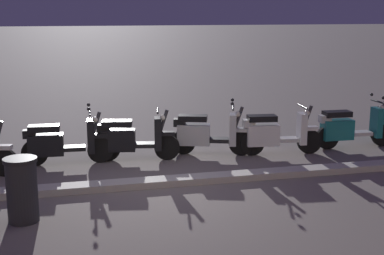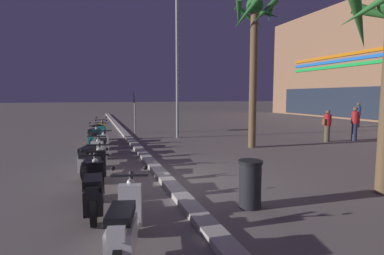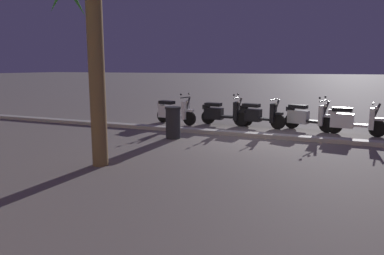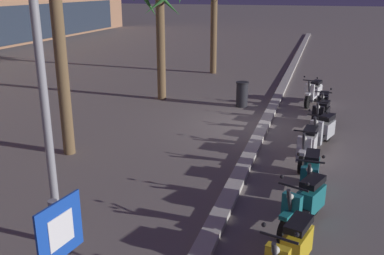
# 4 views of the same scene
# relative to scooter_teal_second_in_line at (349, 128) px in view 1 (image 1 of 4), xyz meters

# --- Properties ---
(ground_plane) EXTENTS (200.00, 200.00, 0.00)m
(ground_plane) POSITION_rel_scooter_teal_second_in_line_xyz_m (4.55, 1.74, -0.46)
(ground_plane) COLOR slate
(curb_strip) EXTENTS (60.00, 0.36, 0.12)m
(curb_strip) POSITION_rel_scooter_teal_second_in_line_xyz_m (4.55, 1.62, -0.40)
(curb_strip) COLOR #BCB7AD
(curb_strip) RESTS_ON ground
(scooter_teal_second_in_line) EXTENTS (1.87, 0.56, 1.17)m
(scooter_teal_second_in_line) POSITION_rel_scooter_teal_second_in_line_xyz_m (0.00, 0.00, 0.00)
(scooter_teal_second_in_line) COLOR black
(scooter_teal_second_in_line) RESTS_ON ground
(scooter_white_gap_after_mid) EXTENTS (1.77, 0.58, 1.04)m
(scooter_white_gap_after_mid) POSITION_rel_scooter_teal_second_in_line_xyz_m (1.83, 0.14, 0.00)
(scooter_white_gap_after_mid) COLOR black
(scooter_white_gap_after_mid) RESTS_ON ground
(scooter_silver_mid_front) EXTENTS (1.69, 0.79, 1.17)m
(scooter_silver_mid_front) POSITION_rel_scooter_teal_second_in_line_xyz_m (3.23, -0.21, 0.00)
(scooter_silver_mid_front) COLOR black
(scooter_silver_mid_front) RESTS_ON ground
(scooter_black_far_back) EXTENTS (1.71, 0.65, 1.04)m
(scooter_black_far_back) POSITION_rel_scooter_teal_second_in_line_xyz_m (4.83, -0.13, -0.01)
(scooter_black_far_back) COLOR black
(scooter_black_far_back) RESTS_ON ground
(scooter_black_tail_end) EXTENTS (1.80, 0.56, 1.17)m
(scooter_black_tail_end) POSITION_rel_scooter_teal_second_in_line_xyz_m (6.22, -0.15, -0.01)
(scooter_black_tail_end) COLOR black
(scooter_black_tail_end) RESTS_ON ground
(litter_bin) EXTENTS (0.48, 0.48, 0.95)m
(litter_bin) POSITION_rel_scooter_teal_second_in_line_xyz_m (6.78, 2.78, 0.03)
(litter_bin) COLOR #232328
(litter_bin) RESTS_ON ground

